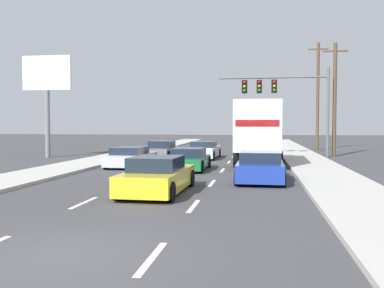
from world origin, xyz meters
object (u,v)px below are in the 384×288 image
at_px(box_truck, 259,129).
at_px(utility_pole_far, 318,95).
at_px(car_blue, 260,167).
at_px(car_silver, 131,157).
at_px(traffic_signal_mast, 277,91).
at_px(car_gray, 162,150).
at_px(roadside_billboard, 47,86).
at_px(car_yellow, 158,176).
at_px(car_white, 204,150).
at_px(utility_pole_mid, 335,98).
at_px(car_green, 189,160).

bearing_deg(box_truck, utility_pole_far, 70.98).
bearing_deg(car_blue, utility_pole_far, 77.01).
xyz_separation_m(car_silver, car_blue, (7.24, -5.23, 0.05)).
bearing_deg(traffic_signal_mast, car_gray, -162.44).
height_order(car_silver, roadside_billboard, roadside_billboard).
bearing_deg(car_yellow, car_gray, 102.21).
bearing_deg(car_gray, car_white, 5.86).
xyz_separation_m(car_yellow, utility_pole_mid, (9.06, 18.74, 3.77)).
bearing_deg(box_truck, car_silver, -162.48).
bearing_deg(car_blue, car_white, 108.21).
distance_m(car_silver, utility_pole_mid, 16.50).
xyz_separation_m(car_blue, roadside_billboard, (-15.33, 11.03, 4.62)).
distance_m(car_blue, roadside_billboard, 19.44).
xyz_separation_m(car_silver, car_yellow, (3.67, -8.96, 0.04)).
bearing_deg(car_white, utility_pole_mid, 18.79).
relative_size(car_white, car_green, 1.12).
bearing_deg(car_green, box_truck, 44.07).
bearing_deg(car_yellow, roadside_billboard, 128.55).
height_order(car_gray, utility_pole_mid, utility_pole_mid).
bearing_deg(utility_pole_mid, car_gray, -164.20).
height_order(car_silver, car_blue, car_blue).
xyz_separation_m(car_yellow, traffic_signal_mast, (4.79, 17.80, 4.27)).
height_order(car_blue, utility_pole_mid, utility_pole_mid).
height_order(car_silver, car_green, car_green).
height_order(box_truck, roadside_billboard, roadside_billboard).
height_order(car_blue, roadside_billboard, roadside_billboard).
relative_size(box_truck, traffic_signal_mast, 0.99).
bearing_deg(car_silver, box_truck, 17.52).
bearing_deg(car_green, roadside_billboard, 148.77).
distance_m(traffic_signal_mast, utility_pole_mid, 4.40).
bearing_deg(car_yellow, utility_pole_far, 71.67).
bearing_deg(car_silver, car_gray, 86.56).
distance_m(utility_pole_mid, roadside_billboard, 21.22).
bearing_deg(car_green, car_yellow, -89.04).
xyz_separation_m(traffic_signal_mast, utility_pole_far, (4.10, 9.06, 0.28)).
height_order(box_truck, traffic_signal_mast, traffic_signal_mast).
xyz_separation_m(car_green, roadside_billboard, (-11.63, 7.05, 4.66)).
height_order(car_yellow, roadside_billboard, roadside_billboard).
bearing_deg(car_white, car_green, -88.60).
bearing_deg(car_blue, car_gray, 120.82).
xyz_separation_m(car_yellow, utility_pole_far, (8.90, 26.86, 4.55)).
height_order(car_white, utility_pole_far, utility_pole_far).
bearing_deg(utility_pole_far, car_white, -129.17).
relative_size(car_yellow, traffic_signal_mast, 0.58).
distance_m(car_green, traffic_signal_mast, 12.03).
bearing_deg(utility_pole_far, car_silver, -125.09).
distance_m(car_gray, car_green, 8.17).
bearing_deg(utility_pole_mid, box_truck, -126.50).
xyz_separation_m(car_white, utility_pole_far, (9.22, 11.31, 4.56)).
distance_m(car_blue, utility_pole_far, 24.16).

